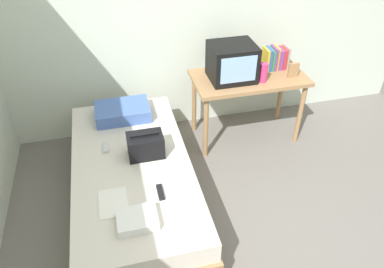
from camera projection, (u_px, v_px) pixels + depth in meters
name	position (u px, v px, depth m)	size (l,w,h in m)	color
ground_plane	(250.00, 255.00, 2.96)	(8.00, 8.00, 0.00)	slate
wall_back	(190.00, 11.00, 3.73)	(5.20, 0.10, 2.60)	silver
bed	(134.00, 184.00, 3.24)	(1.00, 2.00, 0.50)	#9E754C
desk	(248.00, 84.00, 3.84)	(1.16, 0.60, 0.75)	#9E754C
tv	(232.00, 62.00, 3.63)	(0.44, 0.39, 0.36)	black
water_bottle	(263.00, 73.00, 3.63)	(0.08, 0.08, 0.19)	#E53372
book_row	(275.00, 58.00, 3.86)	(0.25, 0.17, 0.24)	gold
picture_frame	(293.00, 70.00, 3.72)	(0.11, 0.02, 0.15)	#9E754C
pillow	(123.00, 112.00, 3.59)	(0.52, 0.35, 0.12)	#4766AD
handbag	(146.00, 145.00, 3.11)	(0.30, 0.20, 0.22)	black
magazine	(113.00, 203.00, 2.72)	(0.21, 0.29, 0.01)	white
remote_dark	(160.00, 192.00, 2.80)	(0.04, 0.16, 0.02)	black
remote_silver	(106.00, 147.00, 3.23)	(0.04, 0.14, 0.02)	#B7B7BC
folded_towel	(137.00, 220.00, 2.56)	(0.28, 0.22, 0.07)	white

